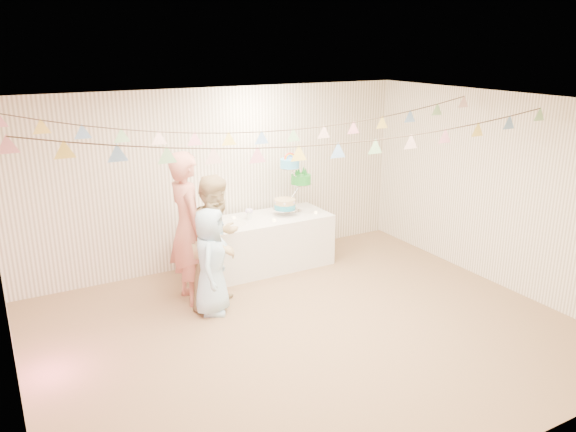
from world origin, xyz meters
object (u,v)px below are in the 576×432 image
table (261,243)px  cake_stand (293,185)px  person_child (211,261)px  person_adult_b (217,242)px  person_adult_a (188,228)px

table → cake_stand: 0.97m
cake_stand → person_child: cake_stand is taller
person_adult_b → person_child: person_adult_b is taller
cake_stand → person_child: 2.06m
table → person_child: bearing=-139.9°
table → person_adult_b: 1.38m
person_child → person_adult_b: bearing=-13.1°
cake_stand → person_adult_b: bearing=-150.7°
person_adult_b → person_child: bearing=-169.3°
person_adult_a → person_adult_b: bearing=-140.4°
table → person_adult_b: size_ratio=1.21×
person_adult_b → person_adult_a: bearing=96.9°
person_adult_a → person_adult_b: 0.42m
person_child → cake_stand: bearing=-27.4°
table → person_child: size_ratio=1.52×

